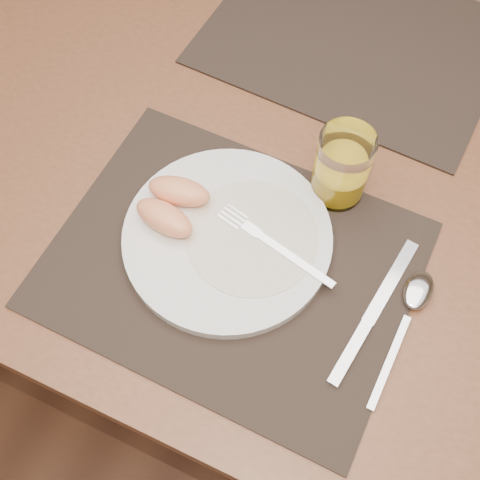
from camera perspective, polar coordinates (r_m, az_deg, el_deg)
name	(u,v)px	position (r m, az deg, el deg)	size (l,w,h in m)	color
ground	(281,326)	(1.54, 3.91, -8.09)	(5.00, 5.00, 0.00)	brown
table	(307,178)	(0.94, 6.37, 5.87)	(1.40, 0.90, 0.75)	brown
placemat_near	(232,264)	(0.77, -0.80, -2.30)	(0.45, 0.35, 0.00)	#2E241D
placemat_far	(354,39)	(1.02, 10.73, 18.20)	(0.45, 0.35, 0.00)	#2E241D
plate	(227,237)	(0.77, -1.21, 0.26)	(0.27, 0.27, 0.02)	white
plate_dressing	(252,236)	(0.77, 1.13, 0.34)	(0.17, 0.17, 0.00)	white
fork	(266,240)	(0.76, 2.51, 0.01)	(0.17, 0.06, 0.00)	silver
knife	(368,322)	(0.75, 12.00, -7.62)	(0.05, 0.22, 0.01)	silver
spoon	(414,300)	(0.77, 16.21, -5.53)	(0.04, 0.19, 0.01)	silver
juice_glass	(341,169)	(0.79, 9.57, 6.62)	(0.07, 0.07, 0.11)	white
grapefruit_wedges	(172,204)	(0.78, -6.49, 3.38)	(0.09, 0.10, 0.03)	#FFA068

